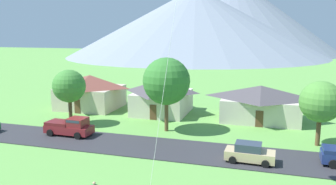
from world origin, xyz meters
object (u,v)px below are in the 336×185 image
at_px(tree_right_of_center, 166,81).
at_px(tree_left_of_center, 69,86).
at_px(house_leftmost, 90,91).
at_px(tree_near_left, 321,102).
at_px(house_right_center, 162,96).
at_px(parked_car_tan_mid_east, 249,153).
at_px(pickup_truck_maroon_east_side, 70,126).
at_px(house_left_center, 260,102).

bearing_deg(tree_right_of_center, tree_left_of_center, -176.11).
bearing_deg(tree_left_of_center, house_leftmost, 104.27).
height_order(house_leftmost, tree_near_left, tree_near_left).
bearing_deg(house_right_center, tree_left_of_center, -135.08).
height_order(house_leftmost, parked_car_tan_mid_east, house_leftmost).
bearing_deg(house_right_center, pickup_truck_maroon_east_side, -116.97).
xyz_separation_m(house_left_center, tree_left_of_center, (-22.08, -8.79, 2.43)).
bearing_deg(tree_near_left, tree_right_of_center, 178.00).
distance_m(house_left_center, parked_car_tan_mid_east, 15.08).
xyz_separation_m(tree_right_of_center, pickup_truck_maroon_east_side, (-9.54, -4.72, -4.68)).
height_order(house_leftmost, house_right_center, house_leftmost).
bearing_deg(house_left_center, house_leftmost, 179.49).
relative_size(house_right_center, pickup_truck_maroon_east_side, 1.61).
relative_size(parked_car_tan_mid_east, pickup_truck_maroon_east_side, 0.81).
relative_size(tree_left_of_center, pickup_truck_maroon_east_side, 1.29).
bearing_deg(tree_near_left, house_left_center, 124.02).
relative_size(house_left_center, parked_car_tan_mid_east, 2.41).
bearing_deg(pickup_truck_maroon_east_side, house_leftmost, 109.95).
xyz_separation_m(house_leftmost, parked_car_tan_mid_east, (23.83, -15.22, -1.69)).
bearing_deg(tree_near_left, tree_left_of_center, -179.47).
xyz_separation_m(tree_near_left, parked_car_tan_mid_east, (-6.30, -6.47, -3.59)).
bearing_deg(parked_car_tan_mid_east, house_leftmost, 147.43).
xyz_separation_m(tree_near_left, pickup_truck_maroon_east_side, (-25.44, -4.17, -3.40)).
relative_size(tree_near_left, tree_left_of_center, 0.96).
xyz_separation_m(house_leftmost, house_right_center, (11.20, -0.12, -0.12)).
relative_size(tree_near_left, pickup_truck_maroon_east_side, 1.24).
bearing_deg(tree_near_left, house_leftmost, 163.82).
bearing_deg(tree_near_left, parked_car_tan_mid_east, -134.23).
bearing_deg(pickup_truck_maroon_east_side, tree_right_of_center, 26.34).
bearing_deg(house_leftmost, tree_left_of_center, -75.73).
distance_m(house_left_center, tree_left_of_center, 23.89).
bearing_deg(parked_car_tan_mid_east, tree_right_of_center, 143.79).
height_order(house_right_center, parked_car_tan_mid_east, house_right_center).
distance_m(house_leftmost, tree_near_left, 31.43).
height_order(tree_near_left, parked_car_tan_mid_east, tree_near_left).
relative_size(house_leftmost, house_right_center, 1.07).
bearing_deg(tree_left_of_center, tree_near_left, 0.53).
xyz_separation_m(house_leftmost, tree_left_of_center, (2.29, -9.00, 2.21)).
distance_m(house_right_center, tree_left_of_center, 12.79).
xyz_separation_m(house_right_center, parked_car_tan_mid_east, (12.63, -15.10, -1.57)).
bearing_deg(house_leftmost, tree_near_left, -16.18).
height_order(house_right_center, tree_near_left, tree_near_left).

